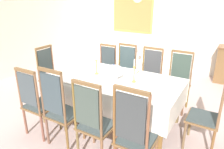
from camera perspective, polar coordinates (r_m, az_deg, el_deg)
name	(u,v)px	position (r m, az deg, el deg)	size (l,w,h in m)	color
ground	(117,117)	(3.93, 1.40, -11.31)	(6.82, 6.13, 0.04)	#BFA8A4
back_wall	(173,11)	(6.24, 16.23, 16.24)	(6.82, 0.08, 3.32)	silver
dining_table	(114,82)	(3.51, 0.61, -2.09)	(2.16, 1.11, 0.78)	brown
tablecloth	(114,84)	(3.52, 0.61, -2.57)	(2.18, 1.13, 0.41)	white
chair_south_a	(37,102)	(3.38, -19.70, -6.93)	(0.44, 0.42, 1.11)	brown
chair_north_a	(105,68)	(4.71, -1.86, 1.89)	(0.44, 0.42, 1.05)	brown
chair_south_b	(60,108)	(3.04, -13.85, -8.87)	(0.44, 0.42, 1.20)	brown
chair_north_b	(124,70)	(4.48, 3.38, 1.13)	(0.44, 0.42, 1.11)	brown
chair_south_c	(94,121)	(2.73, -5.00, -12.40)	(0.44, 0.42, 1.15)	brown
chair_north_c	(149,75)	(4.27, 10.09, -0.19)	(0.44, 0.42, 1.10)	brown
chair_south_d	(134,134)	(2.48, 6.05, -15.69)	(0.44, 0.42, 1.20)	brown
chair_north_d	(178,81)	(4.13, 17.40, -1.59)	(0.44, 0.42, 1.11)	brown
chair_head_west	(51,74)	(4.44, -16.24, 0.17)	(0.42, 0.44, 1.12)	brown
chair_head_east	(210,112)	(3.17, 24.91, -9.26)	(0.42, 0.44, 1.16)	brown
soup_tureen	(114,71)	(3.45, 0.46, 0.88)	(0.30, 0.30, 0.23)	white
candlestick_west	(96,66)	(3.61, -4.23, 2.32)	(0.07, 0.07, 0.36)	gold
candlestick_east	(134,73)	(3.28, 5.98, 0.38)	(0.07, 0.07, 0.37)	gold
bowl_near_left	(75,79)	(3.43, -10.10, -1.24)	(0.15, 0.15, 0.03)	white
bowl_near_right	(132,70)	(3.78, 5.52, 1.13)	(0.15, 0.15, 0.04)	white
spoon_primary	(71,78)	(3.52, -11.05, -0.98)	(0.06, 0.17, 0.01)	gold
spoon_secondary	(138,72)	(3.77, 7.09, 0.76)	(0.03, 0.18, 0.01)	gold
framed_painting	(133,7)	(6.59, 5.61, 17.83)	(1.29, 0.05, 1.50)	#D1B251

